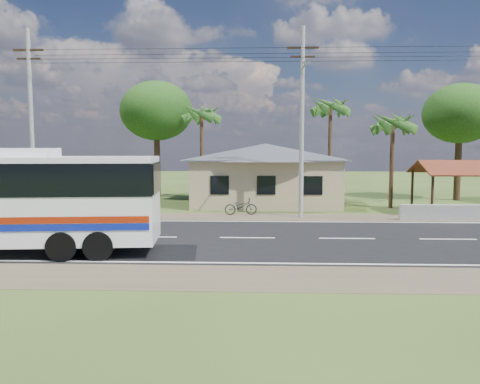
# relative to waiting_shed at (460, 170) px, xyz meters

# --- Properties ---
(ground) EXTENTS (120.00, 120.00, 0.00)m
(ground) POSITION_rel_waiting_shed_xyz_m (-13.00, -8.50, -2.73)
(ground) COLOR #2E4217
(ground) RESTS_ON ground
(road) EXTENTS (120.00, 16.00, 0.03)m
(road) POSITION_rel_waiting_shed_xyz_m (-13.00, -8.50, -2.72)
(road) COLOR black
(road) RESTS_ON ground
(house) EXTENTS (12.40, 10.00, 5.00)m
(house) POSITION_rel_waiting_shed_xyz_m (-12.00, 4.50, -0.09)
(house) COLOR tan
(house) RESTS_ON ground
(waiting_shed) EXTENTS (5.20, 4.48, 3.35)m
(waiting_shed) POSITION_rel_waiting_shed_xyz_m (0.00, 0.00, 0.00)
(waiting_shed) COLOR #362313
(waiting_shed) RESTS_ON ground
(concrete_barrier) EXTENTS (7.00, 0.30, 0.90)m
(concrete_barrier) POSITION_rel_waiting_shed_xyz_m (-1.00, -2.90, -2.28)
(concrete_barrier) COLOR #9E9E99
(concrete_barrier) RESTS_ON ground
(utility_poles) EXTENTS (32.80, 2.22, 11.00)m
(utility_poles) POSITION_rel_waiting_shed_xyz_m (-10.33, -2.01, 3.04)
(utility_poles) COLOR #9E9E99
(utility_poles) RESTS_ON ground
(palm_near) EXTENTS (2.80, 2.80, 6.70)m
(palm_near) POSITION_rel_waiting_shed_xyz_m (-3.50, 2.50, 2.98)
(palm_near) COLOR #47301E
(palm_near) RESTS_ON ground
(palm_mid) EXTENTS (2.80, 2.80, 8.20)m
(palm_mid) POSITION_rel_waiting_shed_xyz_m (-7.00, 7.00, 4.43)
(palm_mid) COLOR #47301E
(palm_mid) RESTS_ON ground
(palm_far) EXTENTS (2.80, 2.80, 7.70)m
(palm_far) POSITION_rel_waiting_shed_xyz_m (-17.00, 7.50, 3.95)
(palm_far) COLOR #47301E
(palm_far) RESTS_ON ground
(tree_behind_house) EXTENTS (6.00, 6.00, 9.61)m
(tree_behind_house) POSITION_rel_waiting_shed_xyz_m (-21.00, 9.50, 4.39)
(tree_behind_house) COLOR #47301E
(tree_behind_house) RESTS_ON ground
(tree_behind_shed) EXTENTS (5.60, 5.60, 9.02)m
(tree_behind_shed) POSITION_rel_waiting_shed_xyz_m (3.00, 7.50, 3.95)
(tree_behind_shed) COLOR #47301E
(tree_behind_shed) RESTS_ON ground
(motorcycle) EXTENTS (2.05, 0.95, 1.04)m
(motorcycle) POSITION_rel_waiting_shed_xyz_m (-13.58, -1.11, -2.21)
(motorcycle) COLOR black
(motorcycle) RESTS_ON ground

